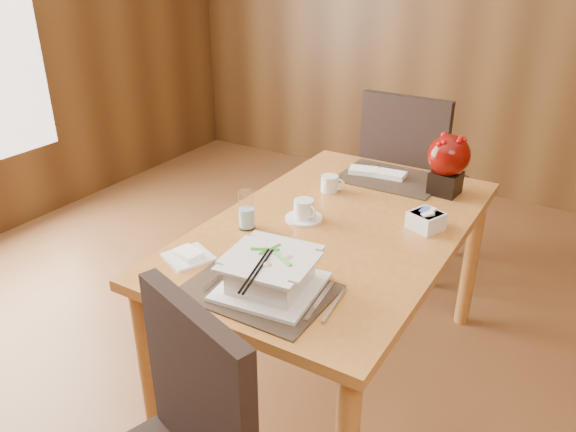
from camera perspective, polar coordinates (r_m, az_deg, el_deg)
The scene contains 13 objects.
back_wall at distance 4.27m, azimuth 20.90°, elevation 19.83°, with size 5.00×0.02×2.80m, color #573719.
dining_table at distance 2.24m, azimuth 4.91°, elevation -3.03°, with size 0.90×1.50×0.75m.
placemat_near at distance 1.78m, azimuth -3.02°, elevation -7.54°, with size 0.45×0.33×0.01m, color black.
placemat_far at distance 2.66m, azimuth 10.34°, elevation 3.81°, with size 0.45×0.33×0.01m, color black.
soup_setting at distance 1.75m, azimuth -1.78°, elevation -5.87°, with size 0.33×0.33×0.12m.
coffee_cup at distance 2.21m, azimuth 1.62°, elevation 0.50°, with size 0.15×0.15×0.08m.
water_glass at distance 2.13m, azimuth -4.23°, elevation 0.61°, with size 0.07×0.07×0.15m, color silver.
creamer_jug at distance 2.47m, azimuth 4.25°, elevation 3.31°, with size 0.10×0.10×0.07m, color silver, non-canonical shape.
sugar_caddy at distance 2.20m, azimuth 13.84°, elevation -0.46°, with size 0.11×0.11×0.07m, color silver.
berry_decor at distance 2.50m, azimuth 15.96°, elevation 5.41°, with size 0.18×0.18×0.27m.
napkins_far at distance 2.67m, azimuth 9.22°, elevation 4.35°, with size 0.26×0.09×0.02m, color white, non-canonical shape.
bread_plate at distance 1.98m, azimuth -10.06°, elevation -4.11°, with size 0.15×0.15×0.01m, color silver.
far_chair at distance 3.17m, azimuth 12.15°, elevation 4.18°, with size 0.50×0.50×1.05m.
Camera 1 is at (0.85, -1.17, 1.73)m, focal length 35.00 mm.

